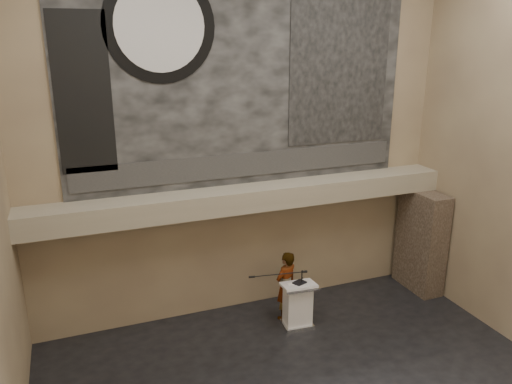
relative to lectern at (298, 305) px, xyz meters
name	(u,v)px	position (x,y,z in m)	size (l,w,h in m)	color
wall_back	(244,139)	(-0.80, 1.42, 3.70)	(10.00, 0.02, 8.50)	#7B654E
soffit	(250,198)	(-0.80, 1.02, 2.40)	(10.00, 0.80, 0.50)	gray
sprinkler_left	(183,218)	(-2.40, 0.97, 2.12)	(0.04, 0.04, 0.06)	#B2893D
sprinkler_right	(323,200)	(1.10, 0.97, 2.12)	(0.04, 0.04, 0.06)	#B2893D
banner	(244,74)	(-0.80, 1.39, 5.15)	(8.00, 0.05, 5.00)	black
banner_text_strip	(245,165)	(-0.80, 1.35, 3.10)	(7.76, 0.02, 0.55)	#2B2B2B
banner_clock_rim	(160,26)	(-2.60, 1.35, 6.15)	(2.30, 2.30, 0.02)	black
banner_clock_face	(160,26)	(-2.60, 1.33, 6.15)	(1.84, 1.84, 0.02)	silver
banner_building_print	(340,67)	(1.60, 1.35, 5.25)	(2.60, 0.02, 3.60)	black
banner_brick_print	(83,94)	(-4.20, 1.35, 4.85)	(1.10, 0.02, 3.20)	black
stone_pier	(421,241)	(3.85, 0.57, 0.80)	(0.60, 1.40, 2.70)	#3D2F25
lectern	(298,305)	(0.00, 0.00, 0.00)	(0.81, 0.61, 1.14)	silver
binder	(300,283)	(0.03, -0.01, 0.56)	(0.27, 0.22, 0.04)	black
papers	(293,285)	(-0.16, -0.04, 0.55)	(0.19, 0.26, 0.01)	white
speaker_person	(286,286)	(-0.11, 0.42, 0.30)	(0.62, 0.41, 1.71)	beige
mic_stand	(299,317)	(0.04, 0.01, -0.34)	(1.48, 0.52, 1.41)	black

